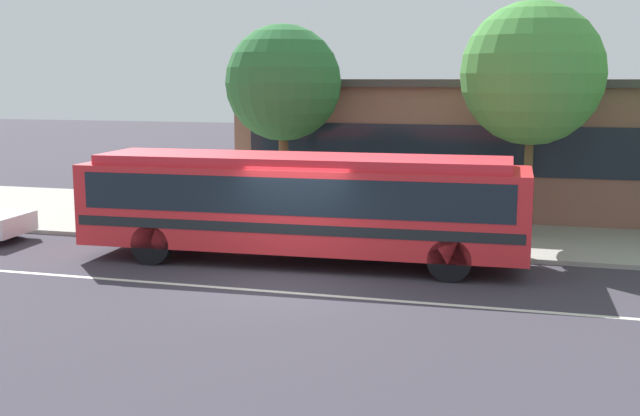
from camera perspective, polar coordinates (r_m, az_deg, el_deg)
The scene contains 10 objects.
ground_plane at distance 18.06m, azimuth -2.55°, elevation -5.33°, with size 120.00×120.00×0.00m, color #38343E.
sidewalk_slab at distance 25.01m, azimuth 2.78°, elevation -1.08°, with size 60.00×8.00×0.12m, color #9E9B92.
lane_stripe_center at distance 17.33m, azimuth -3.39°, elevation -5.96°, with size 56.00×0.16×0.01m, color silver.
transit_bus at distance 19.72m, azimuth -1.29°, elevation 0.54°, with size 11.09×2.95×2.67m.
pedestrian_waiting_near_sign at distance 22.46m, azimuth 9.89°, elevation 0.35°, with size 0.48×0.48×1.71m.
pedestrian_walking_along_curb at distance 23.96m, azimuth -9.65°, elevation 0.81°, with size 0.47×0.47×1.64m.
bus_stop_sign at distance 20.99m, azimuth 13.27°, elevation 1.13°, with size 0.16×0.43×2.41m.
street_tree_near_stop at distance 24.52m, azimuth -2.65°, elevation 8.87°, with size 3.52×3.52×6.04m.
street_tree_mid_block at distance 23.07m, azimuth 14.89°, elevation 9.24°, with size 3.96×3.96×6.53m.
station_building at distance 29.48m, azimuth 10.89°, elevation 4.65°, with size 15.39×9.20×4.50m.
Camera 1 is at (5.52, -16.58, 4.55)m, focal length 44.89 mm.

